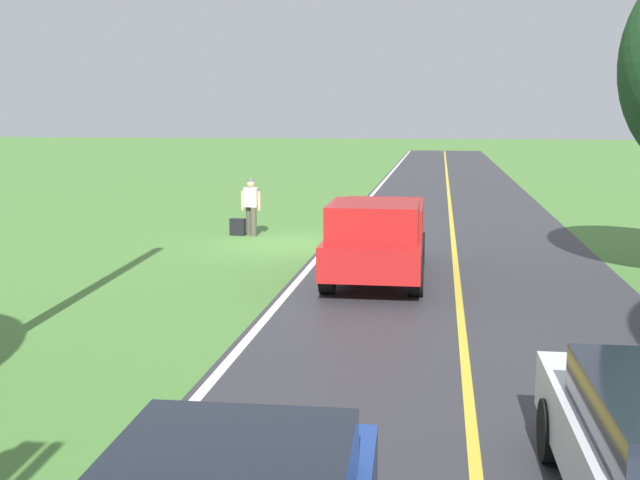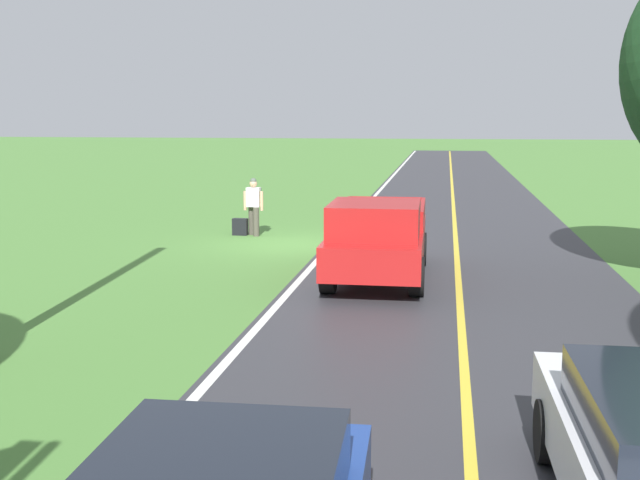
% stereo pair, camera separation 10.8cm
% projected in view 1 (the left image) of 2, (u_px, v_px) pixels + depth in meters
% --- Properties ---
extents(ground_plane, '(200.00, 200.00, 0.00)m').
position_uv_depth(ground_plane, '(290.00, 245.00, 21.88)').
color(ground_plane, '#4C7F38').
extents(road_surface, '(7.30, 120.00, 0.00)m').
position_uv_depth(road_surface, '(454.00, 249.00, 21.19)').
color(road_surface, '#333338').
rests_on(road_surface, ground).
extents(lane_edge_line, '(0.16, 117.60, 0.00)m').
position_uv_depth(lane_edge_line, '(328.00, 245.00, 21.71)').
color(lane_edge_line, silver).
rests_on(lane_edge_line, ground).
extents(lane_centre_line, '(0.14, 117.60, 0.00)m').
position_uv_depth(lane_centre_line, '(454.00, 249.00, 21.19)').
color(lane_centre_line, gold).
rests_on(lane_centre_line, ground).
extents(hitchhiker_walking, '(0.62, 0.52, 1.75)m').
position_uv_depth(hitchhiker_walking, '(251.00, 203.00, 23.42)').
color(hitchhiker_walking, '#4C473D').
rests_on(hitchhiker_walking, ground).
extents(suitcase_carried, '(0.47, 0.22, 0.51)m').
position_uv_depth(suitcase_carried, '(238.00, 227.00, 23.54)').
color(suitcase_carried, black).
rests_on(suitcase_carried, ground).
extents(pickup_truck_passing, '(2.16, 5.43, 1.82)m').
position_uv_depth(pickup_truck_passing, '(376.00, 237.00, 17.05)').
color(pickup_truck_passing, '#B21919').
rests_on(pickup_truck_passing, ground).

